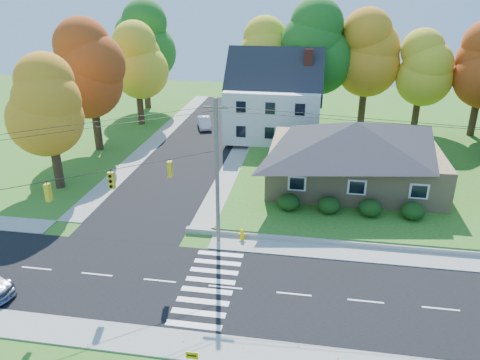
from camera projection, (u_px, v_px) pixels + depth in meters
The scene contains 21 objects.
ground at pixel (225, 287), 27.35m from camera, with size 120.00×120.00×0.00m, color #3D7923.
road_main at pixel (225, 287), 27.34m from camera, with size 90.00×8.00×0.02m, color black.
road_cross at pixel (200, 142), 52.16m from camera, with size 8.00×44.00×0.02m, color black.
sidewalk_north at pixel (239, 244), 31.87m from camera, with size 90.00×2.00×0.08m, color #9C9A90.
sidewalk_south at pixel (206, 348), 22.79m from camera, with size 90.00×2.00×0.08m, color #9C9A90.
lawn at pixel (402, 167), 44.37m from camera, with size 30.00×30.00×0.50m, color #3D7923.
ranch_house at pixel (354, 152), 39.41m from camera, with size 14.60×10.60×5.40m.
colonial_house at pixel (274, 100), 50.99m from camera, with size 10.40×8.40×9.60m.
hedge_row at pixel (350, 206), 34.68m from camera, with size 10.70×1.70×1.27m.
traffic_infrastructure at pixel (226, 198), 26.59m from camera, with size 38.10×10.66×10.00m.
tree_lot_0 at pixel (263, 57), 55.29m from camera, with size 6.72×6.72×12.51m.
tree_lot_1 at pixel (315, 48), 52.97m from camera, with size 7.84×7.84×14.60m.
tree_lot_2 at pixel (368, 54), 53.23m from camera, with size 7.28×7.28×13.56m.
tree_lot_3 at pixel (423, 68), 51.93m from camera, with size 6.16×6.16×11.47m.
tree_west_0 at pixel (48, 106), 38.01m from camera, with size 6.16×6.16×11.47m.
tree_west_1 at pixel (90, 69), 46.73m from camera, with size 7.28×7.28×13.56m.
tree_west_2 at pixel (136, 61), 55.92m from camera, with size 6.72×6.72×12.51m.
tree_west_3 at pixel (143, 41), 62.98m from camera, with size 7.84×7.84×14.60m.
white_car at pixel (204, 123), 57.00m from camera, with size 1.43×4.09×1.35m, color silver.
fire_hydrant at pixel (242, 235), 32.23m from camera, with size 0.47×0.37×0.84m.
yard_sign at pixel (192, 356), 21.63m from camera, with size 0.60×0.04×0.75m.
Camera 1 is at (4.55, -22.28, 16.47)m, focal length 35.00 mm.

